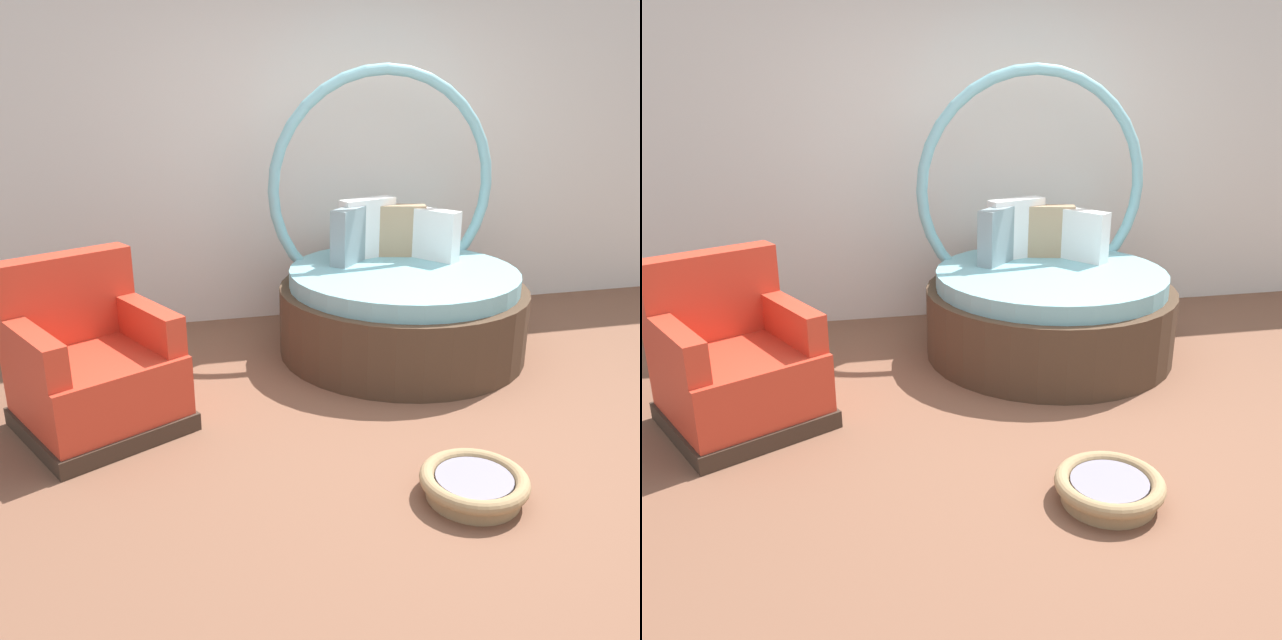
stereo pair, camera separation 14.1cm
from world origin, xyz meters
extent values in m
cube|color=brown|center=(0.00, 0.00, -0.01)|extent=(8.00, 8.00, 0.02)
cube|color=silver|center=(0.00, 2.26, 1.34)|extent=(8.00, 0.12, 2.68)
cylinder|color=#473323|center=(0.20, 1.23, 0.24)|extent=(1.73, 1.73, 0.48)
cylinder|color=#7AB7C1|center=(0.20, 1.23, 0.54)|extent=(1.59, 1.59, 0.12)
torus|color=#7AB7C1|center=(0.20, 1.71, 1.10)|extent=(1.73, 0.08, 1.73)
cube|color=white|center=(0.52, 1.46, 0.78)|extent=(0.31, 0.36, 0.36)
cube|color=tan|center=(0.30, 1.63, 0.79)|extent=(0.40, 0.21, 0.38)
cube|color=white|center=(0.06, 1.64, 0.82)|extent=(0.45, 0.25, 0.43)
cube|color=gray|center=(-0.10, 1.52, 0.80)|extent=(0.36, 0.37, 0.40)
cube|color=#38281E|center=(-1.83, 0.54, 0.05)|extent=(1.08, 1.08, 0.10)
cube|color=red|center=(-1.83, 0.54, 0.27)|extent=(1.03, 1.03, 0.34)
cube|color=red|center=(-1.97, 0.82, 0.69)|extent=(0.75, 0.50, 0.50)
cube|color=red|center=(-2.11, 0.39, 0.55)|extent=(0.43, 0.66, 0.22)
cube|color=red|center=(-1.54, 0.69, 0.55)|extent=(0.43, 0.66, 0.22)
cylinder|color=#9E7F56|center=(-0.10, -0.58, 0.03)|extent=(0.44, 0.44, 0.06)
torus|color=#9E7F56|center=(-0.10, -0.58, 0.10)|extent=(0.51, 0.51, 0.07)
cylinder|color=gray|center=(-0.10, -0.58, 0.08)|extent=(0.36, 0.36, 0.05)
camera|label=1|loc=(-1.44, -3.04, 1.85)|focal=37.92mm
camera|label=2|loc=(-1.30, -3.07, 1.85)|focal=37.92mm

